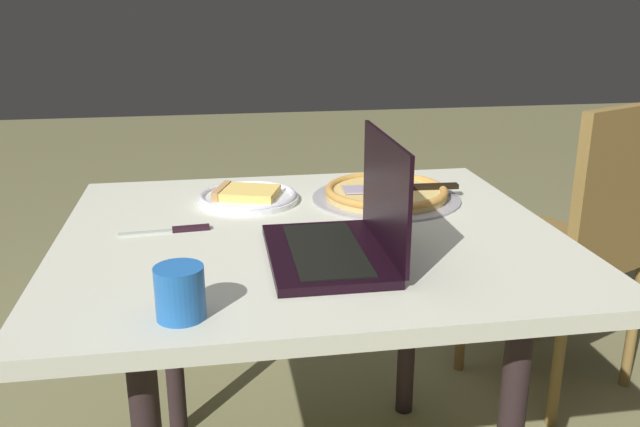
# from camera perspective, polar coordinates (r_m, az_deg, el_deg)

# --- Properties ---
(dining_table) EXTENTS (1.11, 0.97, 0.75)m
(dining_table) POSITION_cam_1_polar(r_m,az_deg,el_deg) (1.53, -0.83, -4.40)
(dining_table) COLOR beige
(dining_table) RESTS_ON ground_plane
(laptop) EXTENTS (0.24, 0.35, 0.25)m
(laptop) POSITION_cam_1_polar(r_m,az_deg,el_deg) (1.34, 2.23, -1.66)
(laptop) COLOR black
(laptop) RESTS_ON dining_table
(pizza_plate) EXTENTS (0.26, 0.26, 0.04)m
(pizza_plate) POSITION_cam_1_polar(r_m,az_deg,el_deg) (1.72, -6.22, 1.46)
(pizza_plate) COLOR white
(pizza_plate) RESTS_ON dining_table
(pizza_tray) EXTENTS (0.38, 0.38, 0.04)m
(pizza_tray) POSITION_cam_1_polar(r_m,az_deg,el_deg) (1.74, 5.69, 1.76)
(pizza_tray) COLOR #A2A0A6
(pizza_tray) RESTS_ON dining_table
(table_knife) EXTENTS (0.20, 0.04, 0.01)m
(table_knife) POSITION_cam_1_polar(r_m,az_deg,el_deg) (1.53, -12.34, -1.39)
(table_knife) COLOR beige
(table_knife) RESTS_ON dining_table
(drink_cup) EXTENTS (0.08, 0.08, 0.09)m
(drink_cup) POSITION_cam_1_polar(r_m,az_deg,el_deg) (1.12, -11.87, -6.56)
(drink_cup) COLOR blue
(drink_cup) RESTS_ON dining_table
(chair_near) EXTENTS (0.57, 0.57, 0.96)m
(chair_near) POSITION_cam_1_polar(r_m,az_deg,el_deg) (2.22, 21.26, -1.69)
(chair_near) COLOR olive
(chair_near) RESTS_ON ground_plane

